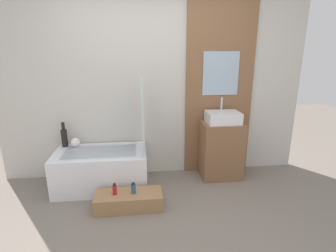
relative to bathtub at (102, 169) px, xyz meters
name	(u,v)px	position (x,y,z in m)	size (l,w,h in m)	color
ground_plane	(168,245)	(0.73, -1.20, -0.25)	(12.00, 12.00, 0.00)	slate
wall_tiled_back	(154,84)	(0.73, 0.38, 1.05)	(4.20, 0.06, 2.60)	beige
wall_wood_accent	(220,83)	(1.64, 0.33, 1.06)	(0.95, 0.04, 2.60)	brown
bathtub	(102,169)	(0.00, 0.00, 0.00)	(1.16, 0.66, 0.49)	white
glass_shower_screen	(143,117)	(0.55, -0.06, 0.70)	(0.01, 0.49, 0.91)	silver
wooden_step_bench	(129,200)	(0.36, -0.54, -0.16)	(0.76, 0.31, 0.18)	#997047
vanity_cabinet	(221,150)	(1.64, 0.11, 0.15)	(0.56, 0.40, 0.79)	brown
sink	(223,117)	(1.64, 0.11, 0.62)	(0.44, 0.33, 0.34)	white
vase_tall_dark	(64,137)	(-0.49, 0.24, 0.38)	(0.08, 0.08, 0.34)	black
vase_round_light	(75,142)	(-0.35, 0.22, 0.31)	(0.12, 0.12, 0.12)	white
bottle_soap_primary	(115,189)	(0.21, -0.54, -0.01)	(0.05, 0.05, 0.13)	#B21928
bottle_soap_secondary	(133,188)	(0.42, -0.54, -0.01)	(0.05, 0.05, 0.13)	#2D567A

